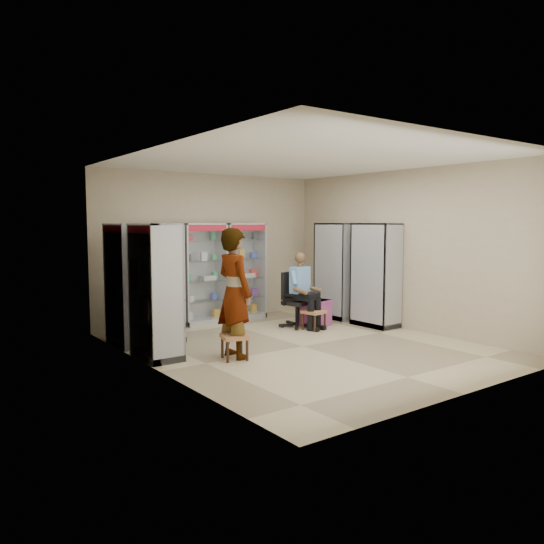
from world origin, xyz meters
TOP-DOWN VIEW (x-y plane):
  - floor at (0.00, 0.00)m, footprint 6.00×6.00m
  - room_shell at (0.00, 0.00)m, footprint 5.02×6.02m
  - cabinet_back_left at (-1.30, 2.73)m, footprint 0.90×0.50m
  - cabinet_back_mid at (-0.35, 2.73)m, footprint 0.90×0.50m
  - cabinet_back_right at (0.60, 2.73)m, footprint 0.90×0.50m
  - cabinet_right_far at (2.23, 1.60)m, footprint 0.90×0.50m
  - cabinet_right_near at (2.23, 0.50)m, footprint 0.90×0.50m
  - cabinet_left_far at (-2.23, 1.80)m, footprint 0.90×0.50m
  - cabinet_left_near at (-2.23, 0.70)m, footprint 0.90×0.50m
  - wooden_chair at (-1.55, 2.00)m, footprint 0.42×0.42m
  - seated_customer at (-1.55, 1.95)m, footprint 0.44×0.60m
  - office_chair at (0.94, 1.32)m, footprint 0.69×0.69m
  - seated_shopkeeper at (0.94, 1.27)m, footprint 0.57×0.70m
  - pink_trunk at (1.29, 1.24)m, footprint 0.61×0.59m
  - tea_glass at (1.26, 1.24)m, footprint 0.07×0.07m
  - woven_stool_a at (1.02, 0.92)m, footprint 0.43×0.43m
  - woven_stool_b at (-1.34, -0.05)m, footprint 0.45×0.45m
  - standing_man at (-1.26, 0.07)m, footprint 0.48×0.71m

SIDE VIEW (x-z plane):
  - floor at x=0.00m, z-range 0.00..0.00m
  - woven_stool_b at x=-1.34m, z-range 0.00..0.37m
  - woven_stool_a at x=1.02m, z-range 0.00..0.37m
  - pink_trunk at x=1.29m, z-range 0.00..0.51m
  - wooden_chair at x=-1.55m, z-range 0.00..0.94m
  - office_chair at x=0.94m, z-range 0.00..1.06m
  - tea_glass at x=1.26m, z-range 0.51..0.61m
  - seated_customer at x=-1.55m, z-range 0.00..1.34m
  - seated_shopkeeper at x=0.94m, z-range 0.00..1.35m
  - standing_man at x=-1.26m, z-range 0.00..1.94m
  - cabinet_back_left at x=-1.30m, z-range 0.00..2.00m
  - cabinet_back_mid at x=-0.35m, z-range 0.00..2.00m
  - cabinet_back_right at x=0.60m, z-range 0.00..2.00m
  - cabinet_right_far at x=2.23m, z-range 0.00..2.00m
  - cabinet_right_near at x=2.23m, z-range 0.00..2.00m
  - cabinet_left_far at x=-2.23m, z-range 0.00..2.00m
  - cabinet_left_near at x=-2.23m, z-range 0.00..2.00m
  - room_shell at x=0.00m, z-range 0.46..3.47m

